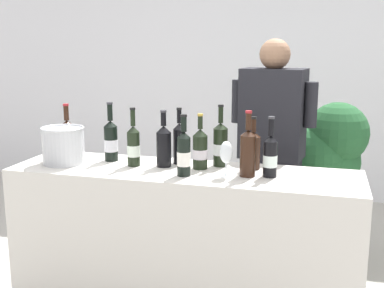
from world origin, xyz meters
name	(u,v)px	position (x,y,z in m)	size (l,w,h in m)	color
wall_back	(254,61)	(0.00, 2.60, 1.40)	(8.00, 0.10, 2.80)	white
counter	(183,247)	(0.00, 0.00, 0.45)	(1.93, 0.52, 0.90)	beige
wine_bottle_0	(248,151)	(0.36, -0.03, 1.04)	(0.08, 0.08, 0.35)	black
wine_bottle_1	(67,137)	(-0.79, 0.15, 1.02)	(0.08, 0.08, 0.32)	black
wine_bottle_2	(200,149)	(0.08, 0.06, 1.01)	(0.08, 0.08, 0.31)	black
wine_bottle_3	(253,149)	(0.37, 0.13, 1.01)	(0.08, 0.08, 0.29)	black
wine_bottle_4	(133,146)	(-0.30, 0.02, 1.02)	(0.07, 0.07, 0.33)	black
wine_bottle_5	(220,144)	(0.18, 0.15, 1.03)	(0.08, 0.08, 0.35)	black
wine_bottle_6	(164,145)	(-0.13, 0.05, 1.03)	(0.08, 0.08, 0.32)	black
wine_bottle_7	(184,153)	(0.04, -0.11, 1.02)	(0.07, 0.07, 0.33)	black
wine_bottle_8	(270,156)	(0.48, -0.01, 1.02)	(0.07, 0.07, 0.32)	black
wine_bottle_9	(179,142)	(-0.06, 0.14, 1.03)	(0.07, 0.07, 0.33)	black
wine_bottle_10	(111,140)	(-0.47, 0.10, 1.03)	(0.08, 0.08, 0.35)	black
wine_glass	(226,154)	(0.26, -0.07, 1.03)	(0.07, 0.07, 0.19)	silver
ice_bucket	(63,145)	(-0.71, -0.03, 1.01)	(0.25, 0.25, 0.21)	silver
person_server	(271,168)	(0.42, 0.63, 0.79)	(0.55, 0.30, 1.62)	black
potted_shrub	(323,161)	(0.74, 1.04, 0.76)	(0.62, 0.56, 1.19)	brown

